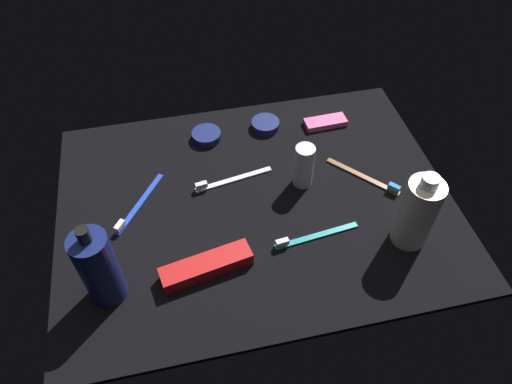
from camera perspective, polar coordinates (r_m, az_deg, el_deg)
ground_plane at (r=102.59cm, az=-0.00°, el=-1.32°), size 84.00×64.00×1.20cm
lotion_bottle at (r=86.54cm, az=-18.43°, el=-8.68°), size 6.66×6.66×19.49cm
bodywash_bottle at (r=94.86cm, az=18.88°, el=-2.36°), size 6.97×6.97×17.92cm
deodorant_stick at (r=102.47cm, az=5.78°, el=3.15°), size 4.26×4.26×10.45cm
toothbrush_white at (r=105.60cm, az=-3.28°, el=1.48°), size 17.94×4.28×2.10cm
toothbrush_teal at (r=96.31cm, az=6.72°, el=-5.33°), size 18.02×3.26×2.10cm
toothbrush_brown at (r=108.82cm, az=13.25°, el=1.73°), size 12.82×14.28×2.10cm
toothbrush_blue at (r=103.60cm, az=-14.14°, el=-1.65°), size 11.18×15.52×2.10cm
toothpaste_box_red at (r=91.03cm, az=-5.99°, el=-8.91°), size 18.11×7.59×3.20cm
snack_bar_pink at (r=120.54cm, az=8.36°, el=8.32°), size 10.56×4.44×1.50cm
cream_tin_left at (r=118.37cm, az=1.14°, el=8.14°), size 6.92×6.92×1.89cm
cream_tin_right at (r=115.95cm, az=-5.99°, el=6.80°), size 7.02×7.02×1.90cm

